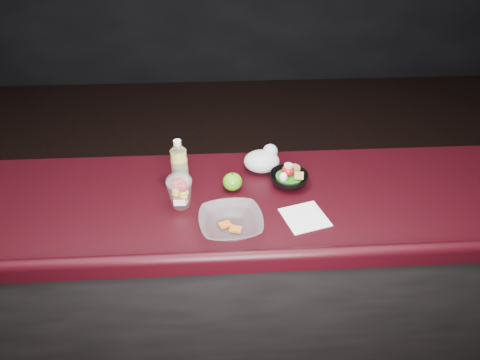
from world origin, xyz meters
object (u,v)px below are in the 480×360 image
lemonade_bottle (180,166)px  fruit_cup (180,190)px  snack_bowl (289,178)px  takeout_bowl (231,223)px  green_apple (232,182)px

lemonade_bottle → fruit_cup: (0.01, -0.15, -0.01)m
fruit_cup → snack_bowl: size_ratio=0.69×
fruit_cup → takeout_bowl: 0.26m
lemonade_bottle → green_apple: (0.22, -0.06, -0.05)m
green_apple → snack_bowl: 0.24m
fruit_cup → snack_bowl: (0.46, 0.12, -0.05)m
lemonade_bottle → fruit_cup: 0.15m
green_apple → snack_bowl: snack_bowl is taller
green_apple → lemonade_bottle: bearing=165.7°
snack_bowl → fruit_cup: bearing=-165.2°
green_apple → fruit_cup: bearing=-155.6°
green_apple → takeout_bowl: 0.25m
lemonade_bottle → fruit_cup: size_ratio=1.44×
snack_bowl → takeout_bowl: bearing=-133.1°
lemonade_bottle → green_apple: size_ratio=2.49×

